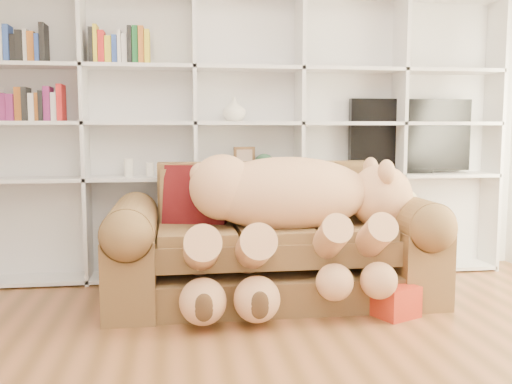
{
  "coord_description": "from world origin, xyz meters",
  "views": [
    {
      "loc": [
        -0.6,
        -2.45,
        1.26
      ],
      "look_at": [
        -0.02,
        1.63,
        0.8
      ],
      "focal_mm": 40.0,
      "sensor_mm": 36.0,
      "label": 1
    }
  ],
  "objects": [
    {
      "name": "wall_back",
      "position": [
        0.0,
        2.5,
        1.35
      ],
      "size": [
        5.0,
        0.02,
        2.7
      ],
      "primitive_type": "cube",
      "color": "silver",
      "rests_on": "floor"
    },
    {
      "name": "bookshelf",
      "position": [
        -0.24,
        2.36,
        1.31
      ],
      "size": [
        4.43,
        0.35,
        2.4
      ],
      "color": "silver",
      "rests_on": "floor"
    },
    {
      "name": "sofa",
      "position": [
        0.1,
        1.64,
        0.37
      ],
      "size": [
        2.36,
        1.02,
        0.99
      ],
      "color": "brown",
      "rests_on": "floor"
    },
    {
      "name": "teddy_bear",
      "position": [
        0.2,
        1.44,
        0.69
      ],
      "size": [
        1.79,
        0.98,
        1.04
      ],
      "rotation": [
        0.0,
        0.0,
        0.01
      ],
      "color": "tan",
      "rests_on": "sofa"
    },
    {
      "name": "throw_pillow",
      "position": [
        -0.45,
        1.81,
        0.74
      ],
      "size": [
        0.52,
        0.37,
        0.49
      ],
      "primitive_type": "cube",
      "rotation": [
        -0.24,
        0.0,
        -0.25
      ],
      "color": "#4F0E0D",
      "rests_on": "sofa"
    },
    {
      "name": "gift_box",
      "position": [
        0.84,
        1.11,
        0.11
      ],
      "size": [
        0.34,
        0.33,
        0.21
      ],
      "primitive_type": "cube",
      "rotation": [
        0.0,
        0.0,
        0.42
      ],
      "color": "#AF2B17",
      "rests_on": "floor"
    },
    {
      "name": "tv",
      "position": [
        1.45,
        2.35,
        1.19
      ],
      "size": [
        1.1,
        0.18,
        0.65
      ],
      "color": "black",
      "rests_on": "bookshelf"
    },
    {
      "name": "picture_frame",
      "position": [
        -0.03,
        2.3,
        0.99
      ],
      "size": [
        0.18,
        0.05,
        0.23
      ],
      "primitive_type": "cube",
      "rotation": [
        0.0,
        0.0,
        0.16
      ],
      "color": "#52351C",
      "rests_on": "bookshelf"
    },
    {
      "name": "green_vase",
      "position": [
        0.14,
        2.3,
        0.96
      ],
      "size": [
        0.18,
        0.18,
        0.18
      ],
      "primitive_type": "sphere",
      "color": "#2F5C3F",
      "rests_on": "bookshelf"
    },
    {
      "name": "figurine_tall",
      "position": [
        -0.98,
        2.3,
        0.94
      ],
      "size": [
        0.08,
        0.08,
        0.15
      ],
      "primitive_type": "cylinder",
      "rotation": [
        0.0,
        0.0,
        -0.05
      ],
      "color": "silver",
      "rests_on": "bookshelf"
    },
    {
      "name": "figurine_short",
      "position": [
        -0.81,
        2.3,
        0.92
      ],
      "size": [
        0.08,
        0.08,
        0.11
      ],
      "primitive_type": "cylinder",
      "rotation": [
        0.0,
        0.0,
        0.28
      ],
      "color": "silver",
      "rests_on": "bookshelf"
    },
    {
      "name": "snow_globe",
      "position": [
        -0.59,
        2.3,
        0.92
      ],
      "size": [
        0.1,
        0.1,
        0.1
      ],
      "primitive_type": "sphere",
      "color": "silver",
      "rests_on": "bookshelf"
    },
    {
      "name": "shelf_vase",
      "position": [
        -0.11,
        2.3,
        1.41
      ],
      "size": [
        0.2,
        0.2,
        0.2
      ],
      "primitive_type": "imported",
      "rotation": [
        0.0,
        0.0,
        -0.05
      ],
      "color": "silver",
      "rests_on": "bookshelf"
    }
  ]
}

